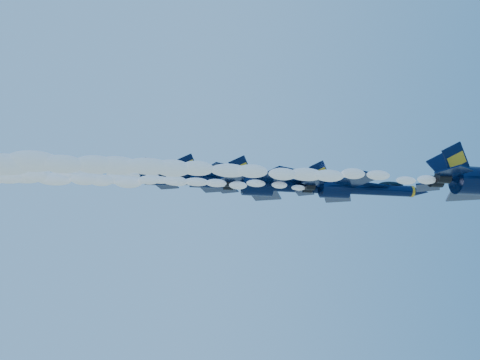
{
  "coord_description": "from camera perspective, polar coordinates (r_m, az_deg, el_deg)",
  "views": [
    {
      "loc": [
        -21.23,
        -64.27,
        131.87
      ],
      "look_at": [
        -10.39,
        3.73,
        153.8
      ],
      "focal_mm": 40.0,
      "sensor_mm": 36.0,
      "label": 1
    }
  ],
  "objects": [
    {
      "name": "smoke_trail_jet_lead",
      "position": [
        53.16,
        -9.07,
        1.27
      ],
      "size": [
        59.07,
        2.72,
        2.44
      ],
      "primitive_type": "ellipsoid",
      "color": "white"
    },
    {
      "name": "jet_second",
      "position": [
        70.72,
        12.6,
        -0.89
      ],
      "size": [
        16.97,
        13.92,
        6.3
      ],
      "color": "black"
    },
    {
      "name": "smoke_trail_jet_second",
      "position": [
        66.7,
        -18.26,
        0.16
      ],
      "size": [
        59.07,
        2.3,
        2.07
      ],
      "primitive_type": "ellipsoid",
      "color": "white"
    },
    {
      "name": "jet_third",
      "position": [
        71.13,
        4.76,
        -0.58
      ],
      "size": [
        18.62,
        15.27,
        6.92
      ],
      "color": "black"
    },
    {
      "name": "jet_fourth",
      "position": [
        81.91,
        -1.49,
        0.1
      ],
      "size": [
        18.23,
        14.95,
        6.77
      ],
      "color": "black"
    },
    {
      "name": "jet_fifth",
      "position": [
        87.65,
        -6.92,
        0.21
      ],
      "size": [
        15.91,
        13.05,
        5.91
      ],
      "color": "black"
    }
  ]
}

